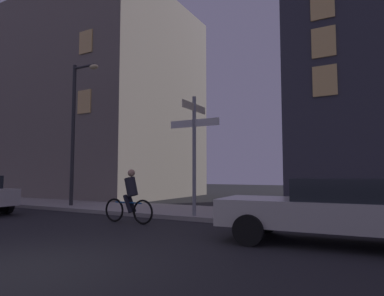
# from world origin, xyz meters

# --- Properties ---
(ground_plane) EXTENTS (80.00, 80.00, 0.00)m
(ground_plane) POSITION_xyz_m (0.00, 0.00, 0.00)
(ground_plane) COLOR #232326
(sidewalk_kerb) EXTENTS (40.00, 3.35, 0.14)m
(sidewalk_kerb) POSITION_xyz_m (0.00, 7.62, 0.07)
(sidewalk_kerb) COLOR #9E9991
(sidewalk_kerb) RESTS_ON ground_plane
(signpost) EXTENTS (1.79, 1.53, 3.86)m
(signpost) POSITION_xyz_m (-0.28, 6.25, 2.46)
(signpost) COLOR gray
(signpost) RESTS_ON sidewalk_kerb
(street_lamp) EXTENTS (1.45, 0.28, 6.10)m
(street_lamp) POSITION_xyz_m (-6.38, 6.80, 3.72)
(street_lamp) COLOR #2D2D30
(street_lamp) RESTS_ON sidewalk_kerb
(car_far_oncoming) EXTENTS (4.73, 2.14, 1.38)m
(car_far_oncoming) POSITION_xyz_m (4.03, 4.40, 0.74)
(car_far_oncoming) COLOR beige
(car_far_oncoming) RESTS_ON ground_plane
(cyclist) EXTENTS (1.82, 0.32, 1.61)m
(cyclist) POSITION_xyz_m (-1.66, 4.72, 0.75)
(cyclist) COLOR black
(cyclist) RESTS_ON ground_plane
(building_left_block) EXTENTS (13.67, 9.44, 12.42)m
(building_left_block) POSITION_xyz_m (-12.58, 13.46, 6.21)
(building_left_block) COLOR slate
(building_left_block) RESTS_ON ground_plane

